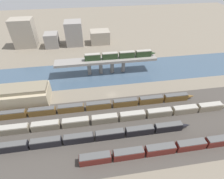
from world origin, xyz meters
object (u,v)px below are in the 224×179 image
Objects in this scene: train_yard_near at (179,147)px; warehouse_building at (25,95)px; train_on_bridge at (120,55)px; train_yard_mid at (66,140)px; train_yard_far at (122,117)px; train_yard_outer at (88,107)px.

warehouse_building is (-66.47, 38.96, 2.80)m from train_yard_near.
train_yard_near is 3.26× the size of warehouse_building.
warehouse_building is (-54.07, -22.29, -7.25)m from train_on_bridge.
train_yard_near is 0.74× the size of train_yard_mid.
train_on_bridge is 0.42× the size of train_yard_far.
train_yard_outer is 33.40m from warehouse_building.
train_yard_far is at bearing -22.80° from warehouse_building.
train_yard_outer is (-15.59, 9.39, 0.05)m from train_yard_far.
train_on_bridge is at bearing 22.40° from warehouse_building.
train_on_bridge is 40.97m from train_yard_outer.
train_yard_outer is at bearing 140.73° from train_yard_near.
train_on_bridge reaches higher than train_yard_near.
train_yard_outer is at bearing 62.38° from train_yard_mid.
train_yard_mid is 0.99× the size of train_yard_far.
train_yard_near reaches higher than train_yard_mid.
train_yard_mid is at bearing -117.62° from train_yard_outer.
train_yard_mid is at bearing -122.12° from train_on_bridge.
train_yard_near is 0.70× the size of train_yard_outer.
train_yard_near is at bearing -44.74° from train_yard_far.
train_yard_mid is (-44.57, 10.00, -0.02)m from train_yard_near.
train_yard_outer is (-34.88, 28.52, -0.05)m from train_yard_near.
train_yard_mid is at bearing 167.35° from train_yard_near.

